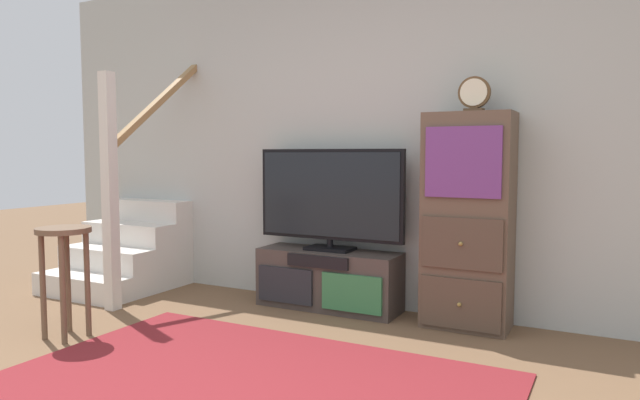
{
  "coord_description": "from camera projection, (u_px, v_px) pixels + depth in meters",
  "views": [
    {
      "loc": [
        1.65,
        -1.69,
        1.19
      ],
      "look_at": [
        -0.23,
        1.92,
        0.86
      ],
      "focal_mm": 32.14,
      "sensor_mm": 36.0,
      "label": 1
    }
  ],
  "objects": [
    {
      "name": "television",
      "position": [
        330.0,
        197.0,
        4.37
      ],
      "size": [
        1.19,
        0.22,
        0.78
      ],
      "color": "black",
      "rests_on": "media_console"
    },
    {
      "name": "bar_stool_near",
      "position": [
        64.0,
        256.0,
        3.68
      ],
      "size": [
        0.34,
        0.34,
        0.72
      ],
      "color": "brown",
      "rests_on": "ground_plane"
    },
    {
      "name": "area_rug",
      "position": [
        239.0,
        390.0,
        2.87
      ],
      "size": [
        2.6,
        1.8,
        0.01
      ],
      "primitive_type": "cube",
      "color": "maroon",
      "rests_on": "ground_plane"
    },
    {
      "name": "staircase",
      "position": [
        142.0,
        243.0,
        5.29
      ],
      "size": [
        1.0,
        1.36,
        2.2
      ],
      "color": "silver",
      "rests_on": "ground_plane"
    },
    {
      "name": "desk_clock",
      "position": [
        474.0,
        94.0,
        3.79
      ],
      "size": [
        0.21,
        0.08,
        0.23
      ],
      "color": "#4C3823",
      "rests_on": "side_cabinet"
    },
    {
      "name": "back_wall",
      "position": [
        379.0,
        133.0,
        4.41
      ],
      "size": [
        6.4,
        0.12,
        2.7
      ],
      "primitive_type": "cube",
      "color": "#B2B7B2",
      "rests_on": "ground_plane"
    },
    {
      "name": "media_console",
      "position": [
        328.0,
        280.0,
        4.4
      ],
      "size": [
        1.11,
        0.38,
        0.45
      ],
      "color": "#423833",
      "rests_on": "ground_plane"
    },
    {
      "name": "side_cabinet",
      "position": [
        468.0,
        222.0,
        3.89
      ],
      "size": [
        0.58,
        0.38,
        1.47
      ],
      "color": "brown",
      "rests_on": "ground_plane"
    }
  ]
}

